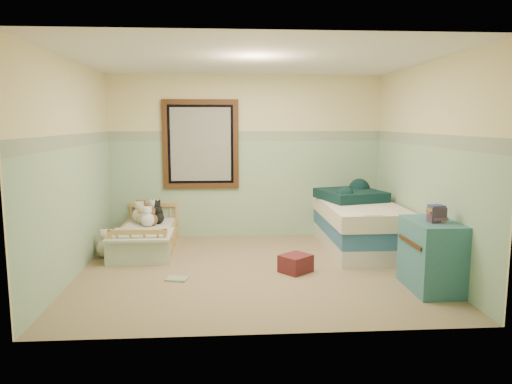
{
  "coord_description": "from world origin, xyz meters",
  "views": [
    {
      "loc": [
        -0.36,
        -5.65,
        1.79
      ],
      "look_at": [
        0.05,
        0.35,
        0.91
      ],
      "focal_mm": 33.73,
      "sensor_mm": 36.0,
      "label": 1
    }
  ],
  "objects": [
    {
      "name": "book_stack",
      "position": [
        1.85,
        -0.88,
        0.83
      ],
      "size": [
        0.17,
        0.13,
        0.16
      ],
      "primitive_type": "cube",
      "rotation": [
        0.0,
        0.0,
        0.03
      ],
      "color": "#502A2B",
      "rests_on": "dresser"
    },
    {
      "name": "wall_right",
      "position": [
        2.1,
        0.0,
        1.25
      ],
      "size": [
        0.04,
        3.6,
        2.5
      ],
      "primitive_type": "cube",
      "color": "beige",
      "rests_on": "floor"
    },
    {
      "name": "wall_back",
      "position": [
        0.0,
        1.8,
        1.25
      ],
      "size": [
        4.2,
        0.04,
        2.5
      ],
      "primitive_type": "cube",
      "color": "beige",
      "rests_on": "floor"
    },
    {
      "name": "extra_plush_1",
      "position": [
        -1.39,
        1.19,
        0.4
      ],
      "size": [
        0.18,
        0.18,
        0.18
      ],
      "primitive_type": "sphere",
      "color": "brown",
      "rests_on": "toddler_mattress"
    },
    {
      "name": "floor",
      "position": [
        0.0,
        0.0,
        -0.01
      ],
      "size": [
        4.2,
        3.6,
        0.02
      ],
      "primitive_type": "cube",
      "color": "#7D6649",
      "rests_on": "ground"
    },
    {
      "name": "red_pillow",
      "position": [
        0.5,
        -0.11,
        0.11
      ],
      "size": [
        0.45,
        0.44,
        0.21
      ],
      "primitive_type": "cube",
      "rotation": [
        0.0,
        0.0,
        0.7
      ],
      "color": "maroon",
      "rests_on": "floor"
    },
    {
      "name": "toddler_mattress",
      "position": [
        -1.45,
        1.05,
        0.25
      ],
      "size": [
        0.68,
        1.43,
        0.12
      ],
      "primitive_type": "cube",
      "color": "white",
      "rests_on": "toddler_bed_frame"
    },
    {
      "name": "plush_floor_cream",
      "position": [
        -1.92,
        0.68,
        0.13
      ],
      "size": [
        0.26,
        0.26,
        0.26
      ],
      "primitive_type": "sphere",
      "color": "beige",
      "rests_on": "floor"
    },
    {
      "name": "wall_front",
      "position": [
        0.0,
        -1.8,
        1.25
      ],
      "size": [
        4.2,
        0.04,
        2.5
      ],
      "primitive_type": "cube",
      "color": "beige",
      "rests_on": "floor"
    },
    {
      "name": "wainscot_mint",
      "position": [
        0.0,
        1.79,
        0.75
      ],
      "size": [
        4.2,
        0.01,
        1.5
      ],
      "primitive_type": "cube",
      "color": "#8DBC8F",
      "rests_on": "floor"
    },
    {
      "name": "extra_plush_3",
      "position": [
        -1.61,
        1.45,
        0.42
      ],
      "size": [
        0.21,
        0.21,
        0.21
      ],
      "primitive_type": "sphere",
      "color": "beige",
      "rests_on": "toddler_mattress"
    },
    {
      "name": "window_blinds",
      "position": [
        -0.7,
        1.77,
        1.45
      ],
      "size": [
        0.92,
        0.01,
        1.12
      ],
      "primitive_type": "cube",
      "color": "#AEAEA6",
      "rests_on": "window_frame"
    },
    {
      "name": "teal_blanket",
      "position": [
        1.5,
        1.19,
        0.73
      ],
      "size": [
        1.0,
        1.04,
        0.14
      ],
      "primitive_type": "cube",
      "rotation": [
        0.0,
        0.0,
        0.27
      ],
      "color": "#092B2A",
      "rests_on": "twin_mattress"
    },
    {
      "name": "ceiling",
      "position": [
        0.0,
        0.0,
        2.51
      ],
      "size": [
        4.2,
        3.6,
        0.02
      ],
      "primitive_type": "cube",
      "color": "silver",
      "rests_on": "wall_back"
    },
    {
      "name": "floor_book",
      "position": [
        -0.9,
        -0.31,
        0.01
      ],
      "size": [
        0.27,
        0.23,
        0.02
      ],
      "primitive_type": "cube",
      "rotation": [
        0.0,
        0.0,
        -0.22
      ],
      "color": "gold",
      "rests_on": "floor"
    },
    {
      "name": "plush_bed_brown",
      "position": [
        -1.6,
        1.55,
        0.42
      ],
      "size": [
        0.22,
        0.22,
        0.22
      ],
      "primitive_type": "sphere",
      "color": "brown",
      "rests_on": "toddler_mattress"
    },
    {
      "name": "twin_bed_frame",
      "position": [
        1.55,
        0.89,
        0.11
      ],
      "size": [
        0.95,
        1.9,
        0.22
      ],
      "primitive_type": "cube",
      "color": "silver",
      "rests_on": "floor"
    },
    {
      "name": "plush_floor_tan",
      "position": [
        -1.48,
        0.39,
        0.11
      ],
      "size": [
        0.23,
        0.23,
        0.23
      ],
      "primitive_type": "sphere",
      "color": "#DCBF89",
      "rests_on": "floor"
    },
    {
      "name": "plush_bed_white",
      "position": [
        -1.4,
        1.55,
        0.42
      ],
      "size": [
        0.22,
        0.22,
        0.22
      ],
      "primitive_type": "sphere",
      "color": "white",
      "rests_on": "toddler_mattress"
    },
    {
      "name": "window_frame",
      "position": [
        -0.7,
        1.76,
        1.45
      ],
      "size": [
        1.16,
        0.06,
        1.36
      ],
      "primitive_type": "cube",
      "color": "#321B0D",
      "rests_on": "wall_back"
    },
    {
      "name": "plush_bed_tan",
      "position": [
        -1.55,
        1.33,
        0.4
      ],
      "size": [
        0.18,
        0.18,
        0.18
      ],
      "primitive_type": "sphere",
      "color": "#DCBF89",
      "rests_on": "toddler_mattress"
    },
    {
      "name": "dresser",
      "position": [
        1.85,
        -0.82,
        0.38
      ],
      "size": [
        0.47,
        0.75,
        0.75
      ],
      "primitive_type": "cube",
      "color": "teal",
      "rests_on": "floor"
    },
    {
      "name": "toddler_bed_frame",
      "position": [
        -1.45,
        1.05,
        0.1
      ],
      "size": [
        0.75,
        1.5,
        0.19
      ],
      "primitive_type": "cube",
      "color": "#A77540",
      "rests_on": "floor"
    },
    {
      "name": "patchwork_quilt",
      "position": [
        -1.45,
        0.58,
        0.33
      ],
      "size": [
        0.81,
        0.75,
        0.03
      ],
      "primitive_type": "cube",
      "color": "#7EB3D3",
      "rests_on": "toddler_mattress"
    },
    {
      "name": "twin_boxspring",
      "position": [
        1.55,
        0.89,
        0.33
      ],
      "size": [
        0.95,
        1.9,
        0.22
      ],
      "primitive_type": "cube",
      "color": "navy",
      "rests_on": "twin_bed_frame"
    },
    {
      "name": "twin_mattress",
      "position": [
        1.55,
        0.89,
        0.55
      ],
      "size": [
        0.99,
        1.93,
        0.22
      ],
      "primitive_type": "cube",
      "color": "beige",
      "rests_on": "twin_boxspring"
    },
    {
      "name": "extra_plush_0",
      "position": [
        -1.38,
        1.55,
        0.42
      ],
      "size": [
        0.22,
        0.22,
        0.22
      ],
      "primitive_type": "sphere",
      "color": "black",
      "rests_on": "toddler_mattress"
    },
    {
      "name": "extra_plush_2",
      "position": [
        -1.44,
        1.14,
        0.41
      ],
      "size": [
        0.2,
        0.2,
        0.2
      ],
      "primitive_type": "sphere",
      "color": "white",
      "rests_on": "toddler_mattress"
    },
    {
      "name": "border_strip",
      "position": [
        0.0,
        1.79,
        1.57
      ],
      "size": [
        4.2,
        0.01,
        0.15
      ],
      "primitive_type": "cube",
      "color": "#51755A",
      "rests_on": "wall_back"
    },
    {
      "name": "plush_bed_dark",
      "position": [
        -1.32,
        1.33,
        0.4
      ],
      "size": [
        0.17,
        0.17,
        0.17
      ],
      "primitive_type": "sphere",
      "color": "black",
      "rests_on": "toddler_mattress"
    },
    {
      "name": "wall_left",
      "position": [
        -2.1,
        0.0,
        1.25
      ],
      "size": [
        0.04,
        3.6,
        2.5
      ],
      "primitive_type": "cube",
      "color": "beige",
      "rests_on": "floor"
    }
  ]
}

